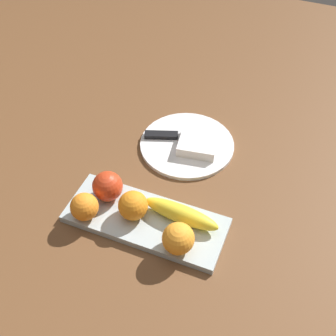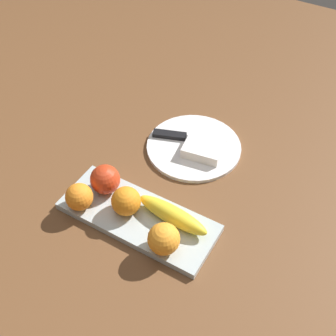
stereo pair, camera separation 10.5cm
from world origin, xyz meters
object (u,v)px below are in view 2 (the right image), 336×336
(folded_napkin, at_px, (205,146))
(dinner_plate, at_px, (194,147))
(apple, at_px, (105,180))
(orange_near_apple, at_px, (126,201))
(banana, at_px, (172,216))
(knife, at_px, (175,136))
(orange_near_banana, at_px, (164,239))
(fruit_tray, at_px, (138,217))
(orange_center, at_px, (79,197))

(folded_napkin, bearing_deg, dinner_plate, 180.00)
(apple, bearing_deg, orange_near_apple, -18.86)
(banana, bearing_deg, folded_napkin, -75.45)
(knife, bearing_deg, banana, -81.79)
(banana, xyz_separation_m, orange_near_banana, (0.02, -0.07, 0.01))
(orange_near_apple, xyz_separation_m, folded_napkin, (0.06, 0.27, -0.03))
(dinner_plate, xyz_separation_m, folded_napkin, (0.03, 0.00, 0.02))
(fruit_tray, xyz_separation_m, knife, (-0.06, 0.27, 0.01))
(orange_near_apple, relative_size, orange_near_banana, 0.97)
(orange_near_banana, xyz_separation_m, knife, (-0.16, 0.32, -0.04))
(apple, height_order, dinner_plate, apple)
(fruit_tray, distance_m, orange_near_banana, 0.12)
(banana, xyz_separation_m, dinner_plate, (-0.08, 0.25, -0.03))
(fruit_tray, xyz_separation_m, folded_napkin, (0.03, 0.27, 0.02))
(banana, xyz_separation_m, folded_napkin, (-0.04, 0.25, -0.01))
(apple, xyz_separation_m, banana, (0.18, -0.00, -0.01))
(banana, height_order, orange_near_apple, orange_near_apple)
(fruit_tray, bearing_deg, orange_center, -160.78)
(apple, relative_size, dinner_plate, 0.28)
(orange_near_apple, relative_size, dinner_plate, 0.27)
(apple, bearing_deg, dinner_plate, 66.86)
(fruit_tray, height_order, folded_napkin, folded_napkin)
(orange_center, bearing_deg, knife, 77.88)
(fruit_tray, height_order, orange_center, orange_center)
(orange_near_banana, height_order, knife, orange_near_banana)
(apple, height_order, knife, apple)
(apple, xyz_separation_m, dinner_plate, (0.11, 0.25, -0.05))
(orange_near_apple, relative_size, knife, 0.38)
(folded_napkin, bearing_deg, fruit_tray, -96.58)
(orange_near_banana, distance_m, folded_napkin, 0.33)
(orange_near_banana, distance_m, dinner_plate, 0.34)
(banana, bearing_deg, dinner_plate, -68.65)
(banana, relative_size, dinner_plate, 0.71)
(knife, bearing_deg, dinner_plate, -22.86)
(fruit_tray, relative_size, knife, 2.07)
(orange_near_banana, height_order, orange_center, orange_near_banana)
(knife, bearing_deg, folded_napkin, -21.82)
(fruit_tray, distance_m, orange_center, 0.14)
(fruit_tray, bearing_deg, dinner_plate, 90.00)
(dinner_plate, bearing_deg, fruit_tray, -90.00)
(orange_near_banana, bearing_deg, banana, 106.81)
(orange_near_apple, distance_m, orange_center, 0.11)
(folded_napkin, bearing_deg, orange_center, -116.66)
(apple, height_order, orange_center, apple)
(orange_center, bearing_deg, fruit_tray, 19.22)
(banana, relative_size, orange_center, 2.80)
(orange_near_banana, xyz_separation_m, folded_napkin, (-0.07, 0.32, -0.03))
(fruit_tray, xyz_separation_m, orange_center, (-0.13, -0.04, 0.04))
(folded_napkin, height_order, knife, folded_napkin)
(fruit_tray, xyz_separation_m, apple, (-0.11, 0.02, 0.04))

